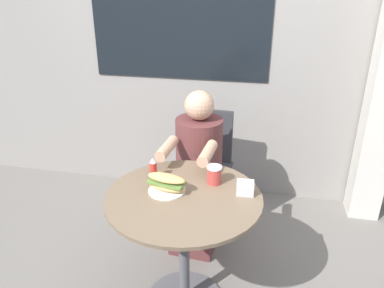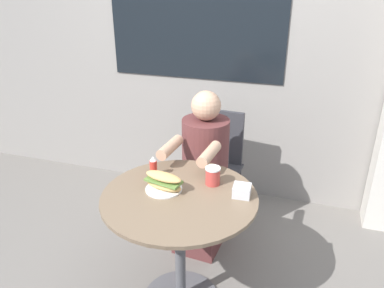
{
  "view_description": "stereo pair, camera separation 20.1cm",
  "coord_description": "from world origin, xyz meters",
  "px_view_note": "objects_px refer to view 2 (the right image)",
  "views": [
    {
      "loc": [
        0.38,
        -1.63,
        1.78
      ],
      "look_at": [
        0.0,
        0.22,
        0.94
      ],
      "focal_mm": 35.0,
      "sensor_mm": 36.0,
      "label": 1
    },
    {
      "loc": [
        0.57,
        -1.57,
        1.78
      ],
      "look_at": [
        0.0,
        0.22,
        0.94
      ],
      "focal_mm": 35.0,
      "sensor_mm": 36.0,
      "label": 2
    }
  ],
  "objects_px": {
    "cafe_table": "(180,225)",
    "diner_chair": "(217,157)",
    "condiment_bottle": "(153,166)",
    "sandwich_on_plate": "(164,182)",
    "seated_diner": "(203,182)",
    "drink_cup": "(213,176)"
  },
  "relations": [
    {
      "from": "cafe_table",
      "to": "diner_chair",
      "type": "distance_m",
      "value": 0.93
    },
    {
      "from": "drink_cup",
      "to": "seated_diner",
      "type": "bearing_deg",
      "value": 112.36
    },
    {
      "from": "seated_diner",
      "to": "drink_cup",
      "type": "bearing_deg",
      "value": 116.54
    },
    {
      "from": "cafe_table",
      "to": "seated_diner",
      "type": "bearing_deg",
      "value": 93.66
    },
    {
      "from": "condiment_bottle",
      "to": "cafe_table",
      "type": "bearing_deg",
      "value": -35.76
    },
    {
      "from": "cafe_table",
      "to": "condiment_bottle",
      "type": "distance_m",
      "value": 0.36
    },
    {
      "from": "drink_cup",
      "to": "cafe_table",
      "type": "bearing_deg",
      "value": -129.71
    },
    {
      "from": "cafe_table",
      "to": "sandwich_on_plate",
      "type": "bearing_deg",
      "value": 164.31
    },
    {
      "from": "cafe_table",
      "to": "sandwich_on_plate",
      "type": "distance_m",
      "value": 0.26
    },
    {
      "from": "cafe_table",
      "to": "seated_diner",
      "type": "height_order",
      "value": "seated_diner"
    },
    {
      "from": "cafe_table",
      "to": "condiment_bottle",
      "type": "height_order",
      "value": "condiment_bottle"
    },
    {
      "from": "seated_diner",
      "to": "sandwich_on_plate",
      "type": "bearing_deg",
      "value": 88.0
    },
    {
      "from": "cafe_table",
      "to": "seated_diner",
      "type": "relative_size",
      "value": 0.73
    },
    {
      "from": "seated_diner",
      "to": "condiment_bottle",
      "type": "xyz_separation_m",
      "value": [
        -0.17,
        -0.43,
        0.31
      ]
    },
    {
      "from": "seated_diner",
      "to": "cafe_table",
      "type": "bearing_deg",
      "value": 97.84
    },
    {
      "from": "cafe_table",
      "to": "seated_diner",
      "type": "distance_m",
      "value": 0.59
    },
    {
      "from": "sandwich_on_plate",
      "to": "drink_cup",
      "type": "xyz_separation_m",
      "value": [
        0.23,
        0.14,
        0.01
      ]
    },
    {
      "from": "diner_chair",
      "to": "condiment_bottle",
      "type": "height_order",
      "value": "diner_chair"
    },
    {
      "from": "diner_chair",
      "to": "sandwich_on_plate",
      "type": "xyz_separation_m",
      "value": [
        -0.07,
        -0.9,
        0.26
      ]
    },
    {
      "from": "cafe_table",
      "to": "diner_chair",
      "type": "height_order",
      "value": "diner_chair"
    },
    {
      "from": "condiment_bottle",
      "to": "sandwich_on_plate",
      "type": "bearing_deg",
      "value": -47.92
    },
    {
      "from": "diner_chair",
      "to": "cafe_table",
      "type": "bearing_deg",
      "value": 95.92
    }
  ]
}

